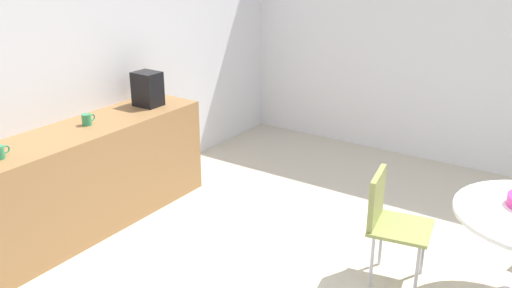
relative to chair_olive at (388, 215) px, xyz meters
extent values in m
cube|color=silver|center=(-0.45, 2.79, 0.78)|extent=(6.00, 0.10, 2.60)
cube|color=silver|center=(2.55, -0.21, 0.78)|extent=(0.10, 6.00, 2.60)
cube|color=#9E7042|center=(-0.73, 2.44, -0.07)|extent=(2.44, 0.60, 0.90)
cylinder|color=silver|center=(0.20, -0.22, -0.31)|extent=(0.02, 0.02, 0.42)
cylinder|color=silver|center=(-0.11, -0.28, -0.31)|extent=(0.02, 0.02, 0.42)
cylinder|color=silver|center=(0.14, 0.09, -0.31)|extent=(0.02, 0.02, 0.42)
cylinder|color=silver|center=(-0.17, 0.03, -0.31)|extent=(0.02, 0.02, 0.42)
cube|color=#8C934C|center=(0.02, -0.10, -0.08)|extent=(0.49, 0.49, 0.03)
cube|color=#8C934C|center=(-0.02, 0.09, 0.12)|extent=(0.38, 0.11, 0.38)
cylinder|color=#3F66BF|center=(0.12, 2.42, 0.43)|extent=(0.08, 0.08, 0.09)
torus|color=#3F66BF|center=(0.18, 2.42, 0.43)|extent=(0.06, 0.01, 0.06)
torus|color=#338C59|center=(-1.38, 2.39, 0.43)|extent=(0.06, 0.01, 0.06)
cylinder|color=#338C59|center=(-0.59, 2.47, 0.43)|extent=(0.08, 0.08, 0.09)
torus|color=#338C59|center=(-0.53, 2.47, 0.43)|extent=(0.06, 0.01, 0.06)
cube|color=black|center=(0.12, 2.44, 0.54)|extent=(0.20, 0.24, 0.32)
camera|label=1|loc=(-3.45, -1.18, 1.87)|focal=38.69mm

